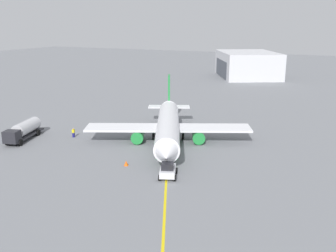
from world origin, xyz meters
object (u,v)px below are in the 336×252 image
object	(u,v)px
refueling_worker	(73,133)
safety_cone_nose	(126,163)
fuel_tanker	(24,130)
pushback_tug	(168,170)
airplane	(168,127)

from	to	relation	value
refueling_worker	safety_cone_nose	distance (m)	17.85
fuel_tanker	safety_cone_nose	xyz separation A→B (m)	(3.26, 22.84, -1.35)
pushback_tug	safety_cone_nose	world-z (taller)	pushback_tug
airplane	fuel_tanker	size ratio (longest dim) A/B	3.11
refueling_worker	safety_cone_nose	bearing A→B (deg)	62.95
airplane	safety_cone_nose	world-z (taller)	airplane
fuel_tanker	pushback_tug	world-z (taller)	fuel_tanker
pushback_tug	refueling_worker	bearing A→B (deg)	-112.18
fuel_tanker	refueling_worker	xyz separation A→B (m)	(-4.86, 6.94, -0.90)
airplane	refueling_worker	distance (m)	17.34
fuel_tanker	refueling_worker	bearing A→B (deg)	124.98
fuel_tanker	refueling_worker	distance (m)	8.52
pushback_tug	refueling_worker	size ratio (longest dim) A/B	2.38
safety_cone_nose	pushback_tug	bearing A→B (deg)	79.64
pushback_tug	refueling_worker	world-z (taller)	pushback_tug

